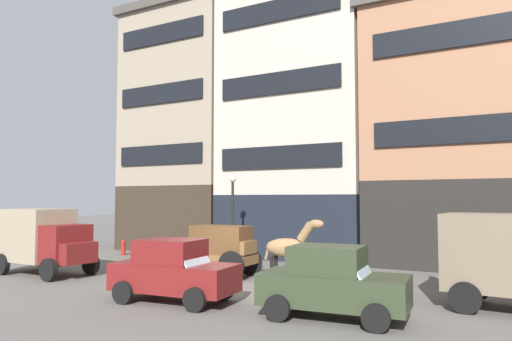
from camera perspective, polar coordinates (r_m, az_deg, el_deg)
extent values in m
plane|color=#605B56|center=(16.71, -4.93, -13.89)|extent=(120.00, 120.00, 0.00)
cube|color=#33281E|center=(29.94, -7.43, -5.60)|extent=(6.98, 6.56, 3.80)
cube|color=gray|center=(30.52, -7.32, 7.95)|extent=(6.98, 6.56, 10.51)
cube|color=#47423D|center=(32.07, -7.24, 17.64)|extent=(7.48, 7.06, 0.50)
cube|color=black|center=(27.42, -11.52, 1.88)|extent=(5.86, 0.12, 1.10)
cube|color=black|center=(27.96, -11.43, 9.05)|extent=(5.86, 0.12, 1.10)
cube|color=black|center=(28.92, -11.34, 15.84)|extent=(5.86, 0.12, 1.10)
cube|color=black|center=(26.21, 5.99, -6.52)|extent=(7.75, 6.56, 3.24)
cube|color=#B7AD9E|center=(26.80, 5.90, 8.95)|extent=(7.75, 6.56, 11.07)
cube|color=black|center=(23.23, 2.71, 1.63)|extent=(6.51, 0.12, 1.10)
cube|color=black|center=(23.84, 2.69, 10.50)|extent=(6.51, 0.12, 1.10)
cube|color=black|center=(24.99, 2.66, 18.74)|extent=(6.51, 0.12, 1.10)
cube|color=black|center=(24.16, 25.21, -5.76)|extent=(9.15, 6.56, 3.84)
cube|color=#9E6B4C|center=(24.61, 24.85, 8.13)|extent=(9.15, 6.56, 7.99)
cube|color=#47423D|center=(25.78, 24.60, 17.42)|extent=(9.65, 7.06, 0.50)
cube|color=black|center=(21.00, 24.32, 4.55)|extent=(7.69, 0.12, 1.10)
cube|color=black|center=(21.89, 24.05, 14.96)|extent=(7.69, 0.12, 1.10)
cube|color=brown|center=(18.94, -4.28, -10.51)|extent=(2.72, 1.35, 0.36)
cube|color=brown|center=(18.87, -4.27, -8.31)|extent=(2.32, 1.15, 1.10)
cube|color=brown|center=(18.31, -1.19, -9.25)|extent=(0.42, 1.05, 0.50)
cylinder|color=black|center=(19.12, -0.80, -10.91)|extent=(1.10, 0.10, 1.10)
cylinder|color=black|center=(17.90, -3.03, -11.42)|extent=(1.10, 0.10, 1.10)
cylinder|color=black|center=(20.04, -5.40, -10.55)|extent=(1.10, 0.10, 1.10)
cylinder|color=black|center=(18.88, -7.81, -10.97)|extent=(1.10, 0.10, 1.10)
ellipsoid|color=#937047|center=(17.47, 3.81, -9.30)|extent=(1.71, 0.63, 0.70)
cylinder|color=#937047|center=(17.14, 6.03, -7.39)|extent=(0.67, 0.33, 0.76)
ellipsoid|color=#937047|center=(16.98, 7.28, -6.41)|extent=(0.56, 0.25, 0.30)
cylinder|color=#937047|center=(17.83, 1.41, -9.68)|extent=(0.27, 0.11, 0.65)
cylinder|color=black|center=(17.52, 5.75, -11.83)|extent=(0.14, 0.14, 0.95)
cylinder|color=black|center=(17.19, 5.28, -11.99)|extent=(0.14, 0.14, 0.95)
cylinder|color=black|center=(17.96, 2.43, -11.63)|extent=(0.14, 0.14, 0.95)
cylinder|color=black|center=(17.64, 1.91, -11.78)|extent=(0.14, 0.14, 0.95)
cube|color=maroon|center=(20.14, -22.19, -8.22)|extent=(1.47, 1.75, 1.50)
cube|color=maroon|center=(19.61, -20.98, -9.26)|extent=(0.96, 1.48, 0.80)
cube|color=gray|center=(21.58, -25.04, -7.01)|extent=(2.87, 2.01, 2.10)
cube|color=silver|center=(19.76, -21.39, -7.60)|extent=(0.25, 1.37, 0.64)
cylinder|color=black|center=(20.46, -19.31, -10.59)|extent=(0.85, 0.25, 0.84)
cylinder|color=black|center=(19.32, -23.74, -10.93)|extent=(0.85, 0.25, 0.84)
cylinder|color=black|center=(22.84, -24.16, -9.72)|extent=(0.85, 0.25, 0.84)
cylinder|color=black|center=(21.82, -28.33, -9.92)|extent=(0.85, 0.25, 0.84)
cube|color=#756651|center=(14.75, 27.26, -8.75)|extent=(2.91, 2.06, 2.10)
cylinder|color=black|center=(15.92, 24.94, -12.57)|extent=(0.85, 0.27, 0.84)
cylinder|color=black|center=(14.07, 23.91, -13.85)|extent=(0.85, 0.27, 0.84)
cube|color=maroon|center=(14.50, -9.81, -12.53)|extent=(3.83, 1.94, 0.80)
cube|color=maroon|center=(14.48, -10.28, -9.55)|extent=(1.93, 1.60, 0.70)
cube|color=silver|center=(14.04, -7.36, -10.30)|extent=(0.46, 1.34, 0.56)
cylinder|color=black|center=(14.68, -3.92, -14.05)|extent=(0.67, 0.24, 0.66)
cylinder|color=black|center=(13.24, -7.41, -15.19)|extent=(0.67, 0.24, 0.66)
cylinder|color=black|center=(15.91, -11.81, -13.15)|extent=(0.67, 0.24, 0.66)
cylinder|color=black|center=(14.60, -15.76, -13.99)|extent=(0.67, 0.24, 0.66)
cube|color=#2D3823|center=(12.51, 9.33, -14.00)|extent=(3.82, 1.91, 0.80)
cube|color=#2D3823|center=(12.43, 8.61, -10.58)|extent=(1.92, 1.59, 0.70)
cube|color=silver|center=(12.25, 12.53, -11.25)|extent=(0.45, 1.34, 0.56)
cylinder|color=black|center=(13.15, 15.56, -15.17)|extent=(0.67, 0.24, 0.66)
cylinder|color=black|center=(11.54, 14.26, -16.88)|extent=(0.67, 0.24, 0.66)
cylinder|color=black|center=(13.72, 5.26, -14.79)|extent=(0.67, 0.24, 0.66)
cylinder|color=black|center=(12.18, 2.60, -16.26)|extent=(0.67, 0.24, 0.66)
cylinder|color=black|center=(17.63, 21.55, -11.71)|extent=(0.16, 0.16, 0.85)
cylinder|color=black|center=(17.61, 22.21, -11.71)|extent=(0.16, 0.16, 0.85)
cylinder|color=black|center=(17.52, 21.82, -9.34)|extent=(0.44, 0.44, 0.62)
sphere|color=tan|center=(17.48, 21.79, -7.90)|extent=(0.22, 0.22, 0.22)
cylinder|color=black|center=(17.48, 21.78, -7.58)|extent=(0.28, 0.28, 0.02)
cylinder|color=black|center=(17.47, 21.78, -7.41)|extent=(0.18, 0.18, 0.09)
cylinder|color=black|center=(21.82, -2.84, -6.42)|extent=(0.12, 0.12, 3.80)
sphere|color=silver|center=(21.81, -2.82, -1.01)|extent=(0.32, 0.32, 0.32)
cylinder|color=maroon|center=(26.86, -15.73, -9.06)|extent=(0.24, 0.24, 0.70)
sphere|color=maroon|center=(26.82, -15.71, -8.27)|extent=(0.22, 0.22, 0.22)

